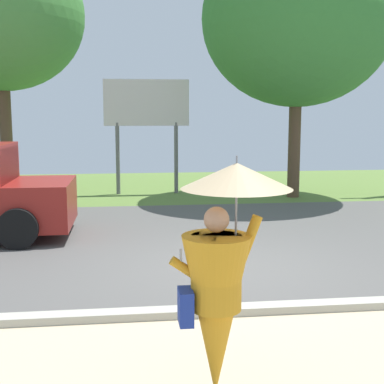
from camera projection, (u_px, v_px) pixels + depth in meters
name	position (u px, v px, depth m)	size (l,w,h in m)	color
ground_plane	(199.00, 231.00, 11.53)	(40.00, 22.00, 0.20)	#565451
monk_pedestrian	(220.00, 278.00, 4.58)	(1.05, 0.95, 2.13)	orange
roadside_billboard	(147.00, 111.00, 16.22)	(2.60, 0.12, 3.50)	slate
tree_left_far	(298.00, 19.00, 15.19)	(5.51, 5.51, 7.66)	brown
tree_center_back	(0.00, 15.00, 15.51)	(4.87, 4.87, 7.56)	brown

